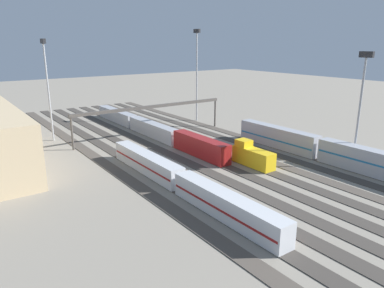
{
  "coord_description": "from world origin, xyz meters",
  "views": [
    {
      "loc": [
        -72.23,
        46.97,
        25.07
      ],
      "look_at": [
        -7.34,
        0.69,
        2.5
      ],
      "focal_mm": 33.45,
      "sensor_mm": 36.0,
      "label": 1
    }
  ],
  "objects_px": {
    "train_on_track_7": "(181,181)",
    "light_mast_1": "(47,77)",
    "train_on_track_0": "(320,148)",
    "signal_gantry": "(152,109)",
    "light_mast_0": "(197,64)",
    "light_mast_2": "(362,94)",
    "train_on_track_3": "(252,156)",
    "train_on_track_4": "(151,128)"
  },
  "relations": [
    {
      "from": "train_on_track_4",
      "to": "light_mast_0",
      "type": "height_order",
      "value": "light_mast_0"
    },
    {
      "from": "train_on_track_0",
      "to": "light_mast_2",
      "type": "bearing_deg",
      "value": -161.71
    },
    {
      "from": "light_mast_1",
      "to": "train_on_track_4",
      "type": "bearing_deg",
      "value": -114.26
    },
    {
      "from": "train_on_track_3",
      "to": "light_mast_2",
      "type": "height_order",
      "value": "light_mast_2"
    },
    {
      "from": "train_on_track_0",
      "to": "light_mast_2",
      "type": "distance_m",
      "value": 14.55
    },
    {
      "from": "train_on_track_7",
      "to": "train_on_track_0",
      "type": "xyz_separation_m",
      "value": [
        -2.99,
        -35.0,
        0.6
      ]
    },
    {
      "from": "train_on_track_7",
      "to": "light_mast_0",
      "type": "relative_size",
      "value": 1.61
    },
    {
      "from": "train_on_track_0",
      "to": "train_on_track_7",
      "type": "bearing_deg",
      "value": 85.12
    },
    {
      "from": "train_on_track_0",
      "to": "light_mast_2",
      "type": "relative_size",
      "value": 2.01
    },
    {
      "from": "light_mast_2",
      "to": "train_on_track_3",
      "type": "bearing_deg",
      "value": 54.18
    },
    {
      "from": "light_mast_0",
      "to": "light_mast_1",
      "type": "bearing_deg",
      "value": 87.93
    },
    {
      "from": "train_on_track_4",
      "to": "light_mast_1",
      "type": "relative_size",
      "value": 2.54
    },
    {
      "from": "train_on_track_7",
      "to": "light_mast_2",
      "type": "distance_m",
      "value": 40.72
    },
    {
      "from": "train_on_track_7",
      "to": "light_mast_1",
      "type": "distance_m",
      "value": 51.09
    },
    {
      "from": "train_on_track_0",
      "to": "light_mast_2",
      "type": "xyz_separation_m",
      "value": [
        -6.76,
        -2.23,
        12.69
      ]
    },
    {
      "from": "train_on_track_7",
      "to": "train_on_track_0",
      "type": "bearing_deg",
      "value": -94.88
    },
    {
      "from": "train_on_track_7",
      "to": "light_mast_1",
      "type": "xyz_separation_m",
      "value": [
        48.15,
        8.61,
        14.73
      ]
    },
    {
      "from": "train_on_track_0",
      "to": "signal_gantry",
      "type": "relative_size",
      "value": 1.05
    },
    {
      "from": "train_on_track_7",
      "to": "light_mast_2",
      "type": "height_order",
      "value": "light_mast_2"
    },
    {
      "from": "train_on_track_4",
      "to": "train_on_track_3",
      "type": "bearing_deg",
      "value": -171.83
    },
    {
      "from": "light_mast_1",
      "to": "signal_gantry",
      "type": "relative_size",
      "value": 0.58
    },
    {
      "from": "light_mast_2",
      "to": "light_mast_0",
      "type": "bearing_deg",
      "value": -0.29
    },
    {
      "from": "train_on_track_3",
      "to": "light_mast_1",
      "type": "distance_m",
      "value": 55.66
    },
    {
      "from": "light_mast_0",
      "to": "signal_gantry",
      "type": "distance_m",
      "value": 26.93
    },
    {
      "from": "train_on_track_0",
      "to": "light_mast_0",
      "type": "xyz_separation_m",
      "value": [
        49.48,
        -2.51,
        15.86
      ]
    },
    {
      "from": "train_on_track_0",
      "to": "light_mast_0",
      "type": "distance_m",
      "value": 52.02
    },
    {
      "from": "light_mast_0",
      "to": "light_mast_2",
      "type": "relative_size",
      "value": 1.25
    },
    {
      "from": "train_on_track_4",
      "to": "train_on_track_7",
      "type": "relative_size",
      "value": 1.41
    },
    {
      "from": "train_on_track_4",
      "to": "light_mast_0",
      "type": "relative_size",
      "value": 2.27
    },
    {
      "from": "train_on_track_3",
      "to": "train_on_track_4",
      "type": "distance_m",
      "value": 35.18
    },
    {
      "from": "train_on_track_4",
      "to": "train_on_track_0",
      "type": "xyz_separation_m",
      "value": [
        -40.5,
        -20.0,
        0.5
      ]
    },
    {
      "from": "train_on_track_4",
      "to": "train_on_track_0",
      "type": "bearing_deg",
      "value": -153.72
    },
    {
      "from": "light_mast_1",
      "to": "train_on_track_3",
      "type": "bearing_deg",
      "value": -147.82
    },
    {
      "from": "train_on_track_4",
      "to": "light_mast_2",
      "type": "bearing_deg",
      "value": -154.81
    },
    {
      "from": "train_on_track_0",
      "to": "signal_gantry",
      "type": "distance_m",
      "value": 44.37
    },
    {
      "from": "signal_gantry",
      "to": "light_mast_1",
      "type": "bearing_deg",
      "value": 63.3
    },
    {
      "from": "signal_gantry",
      "to": "light_mast_2",
      "type": "bearing_deg",
      "value": -154.22
    },
    {
      "from": "train_on_track_7",
      "to": "train_on_track_3",
      "type": "bearing_deg",
      "value": -82.33
    },
    {
      "from": "train_on_track_7",
      "to": "signal_gantry",
      "type": "height_order",
      "value": "signal_gantry"
    },
    {
      "from": "train_on_track_4",
      "to": "light_mast_0",
      "type": "bearing_deg",
      "value": -68.26
    },
    {
      "from": "light_mast_2",
      "to": "signal_gantry",
      "type": "distance_m",
      "value": 51.67
    },
    {
      "from": "train_on_track_7",
      "to": "train_on_track_0",
      "type": "distance_m",
      "value": 35.13
    }
  ]
}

